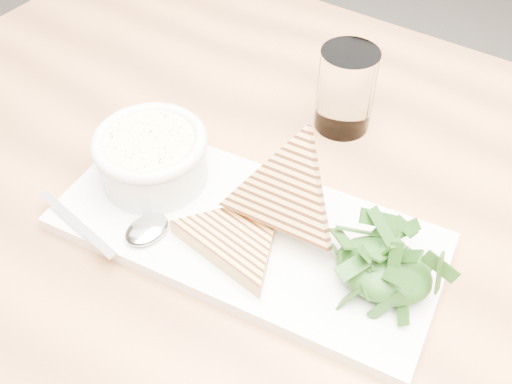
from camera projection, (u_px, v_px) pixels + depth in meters
The scene contains 13 objects.
table_top at pixel (334, 265), 0.60m from camera, with size 1.34×0.89×0.04m, color #B47441.
table_leg_bl at pixel (143, 130), 1.32m from camera, with size 0.06×0.06×0.70m, color #B47441.
platter at pixel (247, 231), 0.60m from camera, with size 0.40×0.18×0.02m, color white.
soup_bowl at pixel (153, 162), 0.62m from camera, with size 0.12×0.12×0.05m, color white.
soup at pixel (150, 143), 0.60m from camera, with size 0.10×0.10×0.01m, color #F8ECAF.
bowl_rim at pixel (149, 141), 0.60m from camera, with size 0.12×0.12×0.01m, color white.
sandwich_flat at pixel (237, 237), 0.57m from camera, with size 0.14×0.14×0.02m, color tan, non-canonical shape.
sandwich_lean at pixel (286, 193), 0.56m from camera, with size 0.14×0.14×0.08m, color tan, non-canonical shape.
salad_base at pixel (384, 270), 0.53m from camera, with size 0.09×0.07×0.04m, color #14340E.
arugula_pile at pixel (385, 264), 0.52m from camera, with size 0.11×0.10×0.05m, color #224D16, non-canonical shape.
spoon_bowl at pixel (147, 229), 0.58m from camera, with size 0.04×0.05×0.01m, color silver.
spoon_handle at pixel (76, 223), 0.59m from camera, with size 0.12×0.01×0.00m, color silver.
glass_near at pixel (346, 90), 0.69m from camera, with size 0.07×0.07×0.11m, color white.
Camera 1 is at (0.00, -0.40, 1.21)m, focal length 40.00 mm.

